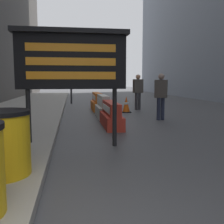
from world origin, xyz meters
name	(u,v)px	position (x,y,z in m)	size (l,w,h in m)	color
barrel_drum_middle	(1,143)	(-0.59, 2.05, 0.61)	(0.85, 0.85, 0.93)	yellow
message_board	(72,61)	(0.43, 4.04, 1.92)	(2.49, 0.36, 2.58)	black
jersey_barrier_red_striped	(111,116)	(1.67, 6.59, 0.36)	(0.54, 2.11, 0.81)	red
jersey_barrier_white	(103,108)	(1.67, 8.82, 0.40)	(0.51, 1.97, 0.90)	silver
jersey_barrier_orange_near	(97,103)	(1.67, 11.39, 0.39)	(0.53, 2.08, 0.88)	orange
traffic_cone_near	(98,106)	(1.61, 10.52, 0.29)	(0.33, 0.33, 0.59)	black
traffic_cone_mid	(126,105)	(2.94, 10.26, 0.37)	(0.43, 0.43, 0.76)	black
traffic_light_near_curb	(71,56)	(0.37, 15.41, 3.07)	(0.28, 0.44, 4.25)	#2D2D30
pedestrian_worker	(161,93)	(3.75, 7.72, 1.04)	(0.54, 0.45, 1.76)	#23283D
pedestrian_passerby	(138,89)	(3.76, 11.26, 1.06)	(0.51, 0.35, 1.80)	#333338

